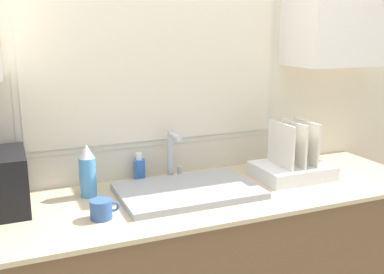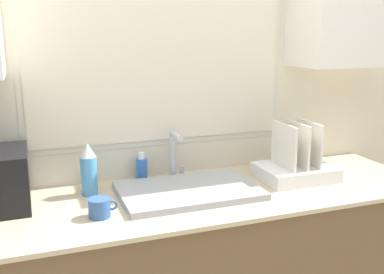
{
  "view_description": "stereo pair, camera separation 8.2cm",
  "coord_description": "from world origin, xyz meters",
  "px_view_note": "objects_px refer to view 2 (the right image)",
  "views": [
    {
      "loc": [
        -0.7,
        -1.47,
        1.66
      ],
      "look_at": [
        0.04,
        0.3,
        1.21
      ],
      "focal_mm": 42.0,
      "sensor_mm": 36.0,
      "label": 1
    },
    {
      "loc": [
        -0.62,
        -1.5,
        1.66
      ],
      "look_at": [
        0.04,
        0.3,
        1.21
      ],
      "focal_mm": 42.0,
      "sensor_mm": 36.0,
      "label": 2
    }
  ],
  "objects_px": {
    "mug_near_sink": "(100,208)",
    "dish_rack": "(296,167)",
    "spray_bottle": "(89,170)",
    "faucet": "(174,152)",
    "soap_bottle": "(142,168)"
  },
  "relations": [
    {
      "from": "mug_near_sink",
      "to": "dish_rack",
      "type": "bearing_deg",
      "value": 7.99
    },
    {
      "from": "spray_bottle",
      "to": "mug_near_sink",
      "type": "distance_m",
      "value": 0.29
    },
    {
      "from": "spray_bottle",
      "to": "mug_near_sink",
      "type": "relative_size",
      "value": 2.05
    },
    {
      "from": "spray_bottle",
      "to": "mug_near_sink",
      "type": "bearing_deg",
      "value": -89.39
    },
    {
      "from": "faucet",
      "to": "dish_rack",
      "type": "relative_size",
      "value": 0.68
    },
    {
      "from": "soap_bottle",
      "to": "mug_near_sink",
      "type": "relative_size",
      "value": 1.21
    },
    {
      "from": "dish_rack",
      "to": "mug_near_sink",
      "type": "relative_size",
      "value": 3.12
    },
    {
      "from": "faucet",
      "to": "dish_rack",
      "type": "bearing_deg",
      "value": -19.48
    },
    {
      "from": "faucet",
      "to": "spray_bottle",
      "type": "bearing_deg",
      "value": -170.73
    },
    {
      "from": "soap_bottle",
      "to": "mug_near_sink",
      "type": "xyz_separation_m",
      "value": [
        -0.27,
        -0.39,
        -0.02
      ]
    },
    {
      "from": "mug_near_sink",
      "to": "soap_bottle",
      "type": "bearing_deg",
      "value": 55.38
    },
    {
      "from": "soap_bottle",
      "to": "spray_bottle",
      "type": "bearing_deg",
      "value": -156.54
    },
    {
      "from": "faucet",
      "to": "dish_rack",
      "type": "distance_m",
      "value": 0.62
    },
    {
      "from": "dish_rack",
      "to": "spray_bottle",
      "type": "distance_m",
      "value": 1.02
    },
    {
      "from": "dish_rack",
      "to": "soap_bottle",
      "type": "bearing_deg",
      "value": 160.98
    }
  ]
}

